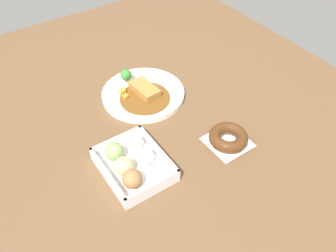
% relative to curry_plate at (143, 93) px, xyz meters
% --- Properties ---
extents(ground_plane, '(1.60, 1.60, 0.00)m').
position_rel_curry_plate_xyz_m(ground_plane, '(0.12, -0.12, -0.01)').
color(ground_plane, brown).
extents(curry_plate, '(0.27, 0.27, 0.07)m').
position_rel_curry_plate_xyz_m(curry_plate, '(0.00, 0.00, 0.00)').
color(curry_plate, white).
rests_on(curry_plate, ground_plane).
extents(donut_box, '(0.20, 0.16, 0.06)m').
position_rel_curry_plate_xyz_m(donut_box, '(0.25, -0.18, 0.01)').
color(donut_box, white).
rests_on(donut_box, ground_plane).
extents(chocolate_ring_donut, '(0.12, 0.12, 0.04)m').
position_rel_curry_plate_xyz_m(chocolate_ring_donut, '(0.32, 0.10, 0.00)').
color(chocolate_ring_donut, white).
rests_on(chocolate_ring_donut, ground_plane).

